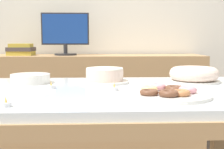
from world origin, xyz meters
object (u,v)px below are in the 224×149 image
object	(u,v)px
computer_monitor	(65,34)
book_stack	(21,50)
tealight_near_front	(114,88)
tealight_centre	(51,86)
cake_chocolate_round	(105,76)
pastry_platter	(167,93)
cake_golden_bundt	(194,75)
tealight_near_cakes	(6,104)
plate_stack	(30,79)

from	to	relation	value
computer_monitor	book_stack	xyz separation A→B (m)	(-0.40, 0.00, -0.14)
tealight_near_front	tealight_centre	world-z (taller)	same
cake_chocolate_round	pastry_platter	world-z (taller)	cake_chocolate_round
cake_chocolate_round	pastry_platter	size ratio (longest dim) A/B	0.72
cake_golden_bundt	tealight_near_cakes	world-z (taller)	cake_golden_bundt
computer_monitor	book_stack	size ratio (longest dim) A/B	1.78
computer_monitor	cake_chocolate_round	size ratio (longest dim) A/B	1.60
book_stack	tealight_near_front	bearing A→B (deg)	-61.56
book_stack	plate_stack	world-z (taller)	book_stack
cake_chocolate_round	tealight_near_cakes	world-z (taller)	cake_chocolate_round
tealight_near_cakes	cake_chocolate_round	bearing A→B (deg)	58.33
pastry_platter	tealight_near_cakes	xyz separation A→B (m)	(-0.61, -0.17, -0.00)
tealight_near_cakes	tealight_near_front	distance (m)	0.52
plate_stack	tealight_centre	distance (m)	0.23
book_stack	pastry_platter	world-z (taller)	book_stack
computer_monitor	tealight_centre	world-z (taller)	computer_monitor
computer_monitor	tealight_near_cakes	distance (m)	1.75
cake_golden_bundt	pastry_platter	world-z (taller)	cake_golden_bundt
book_stack	tealight_near_front	size ratio (longest dim) A/B	5.94
cake_chocolate_round	cake_golden_bundt	size ratio (longest dim) A/B	0.95
book_stack	cake_chocolate_round	world-z (taller)	book_stack
book_stack	pastry_platter	size ratio (longest dim) A/B	0.65
book_stack	cake_golden_bundt	xyz separation A→B (m)	(1.21, -1.15, -0.10)
pastry_platter	tealight_centre	world-z (taller)	pastry_platter
cake_golden_bundt	tealight_centre	bearing A→B (deg)	-166.56
tealight_centre	cake_golden_bundt	bearing A→B (deg)	13.44
pastry_platter	tealight_centre	distance (m)	0.56
computer_monitor	tealight_near_cakes	world-z (taller)	computer_monitor
tealight_centre	tealight_near_cakes	bearing A→B (deg)	-103.69
book_stack	tealight_near_cakes	xyz separation A→B (m)	(0.36, -1.73, -0.13)
cake_chocolate_round	tealight_centre	world-z (taller)	cake_chocolate_round
pastry_platter	tealight_near_cakes	size ratio (longest dim) A/B	9.15
tealight_near_front	tealight_near_cakes	bearing A→B (deg)	-140.70
tealight_near_cakes	cake_golden_bundt	bearing A→B (deg)	34.44
plate_stack	book_stack	bearing A→B (deg)	105.71
cake_golden_bundt	tealight_near_front	bearing A→B (deg)	-150.40
cake_chocolate_round	pastry_platter	bearing A→B (deg)	-58.95
cake_chocolate_round	plate_stack	xyz separation A→B (m)	(-0.40, 0.00, -0.01)
tealight_near_cakes	computer_monitor	bearing A→B (deg)	88.82
plate_stack	tealight_near_cakes	distance (m)	0.59
computer_monitor	cake_golden_bundt	bearing A→B (deg)	-54.49
cake_chocolate_round	tealight_near_front	size ratio (longest dim) A/B	6.63
cake_golden_bundt	tealight_near_front	xyz separation A→B (m)	(-0.45, -0.26, -0.03)
tealight_near_cakes	tealight_centre	size ratio (longest dim) A/B	1.00
tealight_near_cakes	tealight_centre	world-z (taller)	same
book_stack	pastry_platter	distance (m)	1.84
computer_monitor	pastry_platter	distance (m)	1.69
cake_chocolate_round	cake_golden_bundt	xyz separation A→B (m)	(0.49, -0.00, 0.00)
tealight_near_front	tealight_centre	size ratio (longest dim) A/B	1.00
tealight_near_cakes	tealight_centre	xyz separation A→B (m)	(0.10, 0.40, 0.00)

